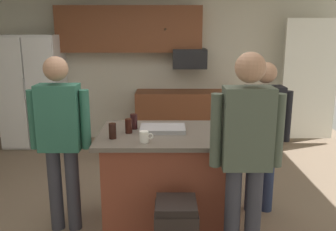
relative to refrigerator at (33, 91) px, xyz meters
name	(u,v)px	position (x,y,z in m)	size (l,w,h in m)	color
floor	(145,211)	(2.00, -2.38, -0.92)	(7.04, 7.04, 0.00)	#7F6B56
back_wall	(153,66)	(2.00, 0.42, 0.38)	(6.40, 0.10, 2.60)	beige
french_door_window_panel	(309,80)	(4.60, 0.02, 0.18)	(0.90, 0.06, 2.00)	white
cabinet_run_upper	(129,29)	(1.60, 0.22, 1.00)	(2.40, 0.38, 0.75)	brown
cabinet_run_lower	(188,117)	(2.60, 0.10, -0.47)	(1.80, 0.63, 0.90)	brown
refrigerator	(33,91)	(0.00, 0.00, 0.00)	(0.95, 0.76, 1.84)	white
microwave_over_range	(189,59)	(2.60, 0.12, 0.53)	(0.56, 0.40, 0.32)	black
kitchen_island	(168,178)	(2.25, -2.60, -0.44)	(1.35, 0.95, 0.95)	brown
person_host_foreground	(262,129)	(3.22, -2.35, 0.00)	(0.57, 0.22, 1.61)	#232D4C
person_guest_left	(59,134)	(1.24, -2.72, 0.06)	(0.57, 0.22, 1.69)	#383842
person_guest_right	(245,147)	(2.85, -3.27, 0.10)	(0.57, 0.23, 1.76)	#383842
glass_short_whisky	(133,122)	(1.90, -2.47, 0.11)	(0.07, 0.07, 0.15)	black
glass_stout_tall	(128,126)	(1.86, -2.62, 0.10)	(0.07, 0.07, 0.14)	black
mug_ceramic_white	(144,137)	(2.03, -2.91, 0.08)	(0.12, 0.08, 0.10)	white
tumbler_amber	(112,131)	(1.74, -2.80, 0.10)	(0.07, 0.07, 0.14)	black
serving_tray	(162,129)	(2.19, -2.54, 0.05)	(0.44, 0.30, 0.04)	#B7B7BC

